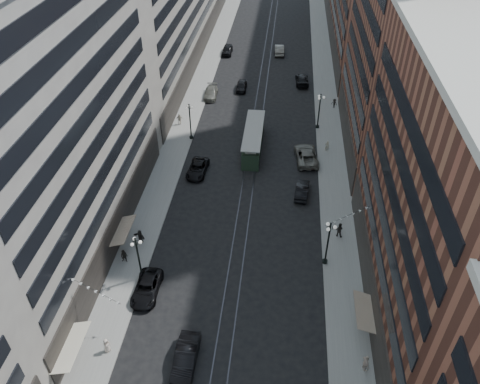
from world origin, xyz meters
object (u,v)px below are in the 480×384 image
at_px(car_11, 306,155).
at_px(pedestrian_8, 327,146).
at_px(car_7, 198,169).
at_px(car_10, 302,190).
at_px(lamppost_sw_far, 138,257).
at_px(car_5, 186,358).
at_px(pedestrian_5, 140,236).
at_px(car_12, 302,80).
at_px(pedestrian_4, 366,363).
at_px(lamppost_se_mid, 319,110).
at_px(lamppost_se_far, 328,242).
at_px(car_14, 279,50).
at_px(lamppost_sw_mid, 190,120).
at_px(car_8, 211,93).
at_px(pedestrian_6, 180,119).
at_px(pedestrian_2, 124,256).
at_px(pedestrian_9, 334,103).
at_px(car_2, 147,288).
at_px(car_9, 227,50).
at_px(streetcar, 253,140).
at_px(car_13, 241,86).
at_px(pedestrian_7, 339,230).
at_px(pedestrian_extra_2, 107,345).

distance_m(car_11, pedestrian_8, 3.82).
distance_m(car_7, car_10, 14.01).
height_order(lamppost_sw_far, car_5, lamppost_sw_far).
bearing_deg(pedestrian_5, car_12, 92.28).
bearing_deg(car_12, pedestrian_4, 92.05).
bearing_deg(car_10, lamppost_se_mid, -92.57).
relative_size(lamppost_se_far, pedestrian_5, 3.38).
height_order(pedestrian_4, car_14, pedestrian_4).
bearing_deg(lamppost_sw_mid, car_8, 86.66).
relative_size(car_12, pedestrian_6, 3.06).
distance_m(pedestrian_2, car_7, 17.35).
bearing_deg(pedestrian_9, pedestrian_8, -74.77).
bearing_deg(pedestrian_2, pedestrian_9, 60.18).
relative_size(car_5, car_7, 1.00).
xyz_separation_m(car_8, pedestrian_6, (-3.28, -9.85, 0.28)).
xyz_separation_m(lamppost_se_mid, pedestrian_2, (-20.76, -30.02, -2.15)).
xyz_separation_m(car_2, car_12, (15.12, 49.14, 0.07)).
bearing_deg(car_9, pedestrian_2, -93.48).
distance_m(car_7, car_9, 41.25).
xyz_separation_m(lamppost_sw_mid, car_14, (11.60, 34.01, -2.25)).
xyz_separation_m(streetcar, car_13, (-3.52, 18.54, -0.72)).
relative_size(pedestrian_5, pedestrian_9, 1.07).
bearing_deg(car_13, lamppost_sw_far, -97.74).
height_order(lamppost_sw_far, pedestrian_7, lamppost_sw_far).
xyz_separation_m(streetcar, car_11, (7.40, -2.16, -0.59)).
xyz_separation_m(car_10, pedestrian_8, (3.49, 10.23, 0.23)).
bearing_deg(pedestrian_2, pedestrian_7, 18.52).
bearing_deg(car_13, car_9, 105.22).
distance_m(car_8, car_11, 23.61).
relative_size(car_11, car_14, 1.20).
bearing_deg(pedestrian_4, lamppost_se_mid, -11.54).
xyz_separation_m(car_2, pedestrian_extra_2, (-1.71, -6.72, 0.21)).
bearing_deg(pedestrian_9, car_10, -79.90).
height_order(car_5, car_7, car_5).
height_order(car_7, pedestrian_9, pedestrian_9).
height_order(car_14, pedestrian_7, pedestrian_7).
distance_m(car_12, car_14, 14.34).
bearing_deg(pedestrian_2, car_14, 79.62).
relative_size(pedestrian_7, pedestrian_8, 1.13).
bearing_deg(pedestrian_7, pedestrian_6, -28.00).
bearing_deg(pedestrian_5, car_13, 104.36).
height_order(lamppost_se_mid, pedestrian_4, lamppost_se_mid).
bearing_deg(pedestrian_extra_2, pedestrian_6, 30.46).
relative_size(pedestrian_4, car_10, 0.42).
bearing_deg(pedestrian_9, car_7, -110.56).
xyz_separation_m(car_7, pedestrian_5, (-3.92, -13.64, 0.27)).
height_order(pedestrian_5, pedestrian_9, pedestrian_5).
distance_m(car_12, pedestrian_extra_2, 58.33).
bearing_deg(streetcar, car_8, 118.62).
bearing_deg(car_11, streetcar, -23.29).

